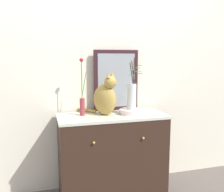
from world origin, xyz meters
TOP-DOWN VIEW (x-y plane):
  - wall_back at (0.00, 0.30)m, footprint 4.40×0.08m
  - sideboard at (0.00, -0.00)m, footprint 1.03×0.47m
  - mirror_leaning at (0.10, 0.20)m, footprint 0.46×0.03m
  - cat_sitting at (-0.06, 0.01)m, footprint 0.36×0.40m
  - vase_slim_green at (-0.28, 0.05)m, footprint 0.07×0.05m
  - bowl_porcelain at (0.19, -0.02)m, footprint 0.23×0.23m
  - vase_glass_clear at (0.19, -0.02)m, footprint 0.16×0.14m

SIDE VIEW (x-z plane):
  - sideboard at x=0.00m, z-range 0.00..0.82m
  - bowl_porcelain at x=0.19m, z-range 0.82..0.86m
  - vase_slim_green at x=-0.28m, z-range 0.70..1.23m
  - cat_sitting at x=-0.06m, z-range 0.78..1.19m
  - vase_glass_clear at x=0.19m, z-range 0.76..1.25m
  - mirror_leaning at x=0.10m, z-range 0.82..1.43m
  - wall_back at x=0.00m, z-range 0.00..2.60m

